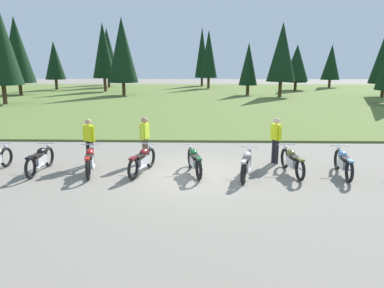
{
  "coord_description": "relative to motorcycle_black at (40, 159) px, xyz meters",
  "views": [
    {
      "loc": [
        0.29,
        -11.22,
        3.6
      ],
      "look_at": [
        0.0,
        0.6,
        0.9
      ],
      "focal_mm": 33.48,
      "sensor_mm": 36.0,
      "label": 1
    }
  ],
  "objects": [
    {
      "name": "motorcycle_british_green",
      "position": [
        5.16,
        -0.03,
        0.0
      ],
      "size": [
        0.73,
        2.07,
        0.88
      ],
      "color": "black",
      "rests_on": "ground"
    },
    {
      "name": "motorcycle_olive",
      "position": [
        8.38,
        -0.02,
        0.0
      ],
      "size": [
        0.62,
        2.1,
        0.88
      ],
      "color": "black",
      "rests_on": "ground"
    },
    {
      "name": "rider_near_row_end",
      "position": [
        1.4,
        0.92,
        0.51
      ],
      "size": [
        0.49,
        0.37,
        1.67
      ],
      "color": "black",
      "rests_on": "ground"
    },
    {
      "name": "motorcycle_black",
      "position": [
        0.0,
        0.0,
        0.0
      ],
      "size": [
        0.62,
        2.1,
        0.88
      ],
      "color": "black",
      "rests_on": "ground"
    },
    {
      "name": "motorcycle_silver",
      "position": [
        6.84,
        -0.34,
        0.0
      ],
      "size": [
        0.76,
        2.06,
        0.88
      ],
      "color": "black",
      "rests_on": "ground"
    },
    {
      "name": "ground_plane",
      "position": [
        5.07,
        -0.2,
        -0.44
      ],
      "size": [
        140.0,
        140.0,
        0.0
      ],
      "primitive_type": "plane",
      "color": "gray"
    },
    {
      "name": "grass_moorland",
      "position": [
        5.07,
        26.71,
        -0.39
      ],
      "size": [
        80.0,
        44.0,
        0.1
      ],
      "primitive_type": "cube",
      "color": "#5B7033",
      "rests_on": "ground"
    },
    {
      "name": "motorcycle_maroon",
      "position": [
        3.44,
        -0.03,
        0.0
      ],
      "size": [
        0.77,
        2.06,
        0.88
      ],
      "color": "black",
      "rests_on": "ground"
    },
    {
      "name": "motorcycle_red",
      "position": [
        1.71,
        -0.11,
        0.0
      ],
      "size": [
        0.72,
        2.07,
        0.88
      ],
      "color": "black",
      "rests_on": "ground"
    },
    {
      "name": "rider_with_back_turned",
      "position": [
        8.08,
        1.29,
        0.51
      ],
      "size": [
        0.35,
        0.51,
        1.67
      ],
      "color": "black",
      "rests_on": "ground"
    },
    {
      "name": "motorcycle_sky_blue",
      "position": [
        9.99,
        -0.15,
        0.0
      ],
      "size": [
        0.62,
        2.1,
        0.88
      ],
      "color": "black",
      "rests_on": "ground"
    },
    {
      "name": "rider_checking_bike",
      "position": [
        3.33,
        1.33,
        0.51
      ],
      "size": [
        0.31,
        0.53,
        1.67
      ],
      "color": "#4C4233",
      "rests_on": "ground"
    },
    {
      "name": "forest_treeline",
      "position": [
        2.65,
        31.25,
        4.26
      ],
      "size": [
        42.44,
        29.91,
        9.22
      ],
      "color": "#47331E",
      "rests_on": "ground"
    }
  ]
}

